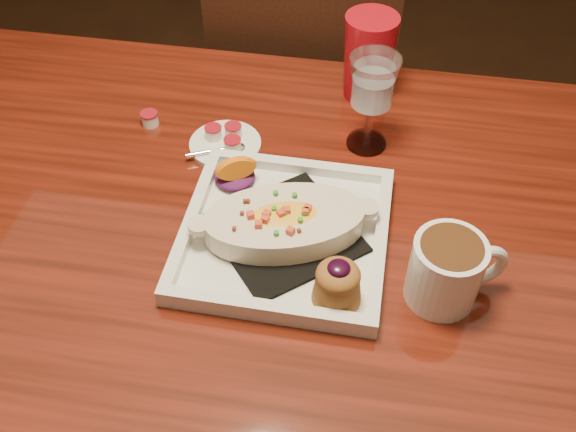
% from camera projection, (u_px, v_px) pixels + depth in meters
% --- Properties ---
extents(floor, '(7.00, 7.00, 0.00)m').
position_uv_depth(floor, '(262.00, 432.00, 1.53)').
color(floor, black).
rests_on(floor, ground).
extents(table, '(1.50, 0.90, 0.75)m').
position_uv_depth(table, '(251.00, 260.00, 1.05)').
color(table, maroon).
rests_on(table, floor).
extents(chair_far, '(0.42, 0.42, 0.93)m').
position_uv_depth(chair_far, '(306.00, 102.00, 1.58)').
color(chair_far, black).
rests_on(chair_far, floor).
extents(plate, '(0.30, 0.30, 0.08)m').
position_uv_depth(plate, '(288.00, 231.00, 0.93)').
color(plate, white).
rests_on(plate, table).
extents(coffee_mug, '(0.13, 0.10, 0.10)m').
position_uv_depth(coffee_mug, '(448.00, 269.00, 0.85)').
color(coffee_mug, white).
rests_on(coffee_mug, table).
extents(goblet, '(0.08, 0.08, 0.17)m').
position_uv_depth(goblet, '(373.00, 87.00, 1.02)').
color(goblet, silver).
rests_on(goblet, table).
extents(saucer, '(0.12, 0.12, 0.08)m').
position_uv_depth(saucer, '(225.00, 142.00, 1.09)').
color(saucer, white).
rests_on(saucer, table).
extents(creamer_loose, '(0.03, 0.03, 0.02)m').
position_uv_depth(creamer_loose, '(150.00, 118.00, 1.13)').
color(creamer_loose, white).
rests_on(creamer_loose, table).
extents(red_tumbler, '(0.09, 0.09, 0.16)m').
position_uv_depth(red_tumbler, '(369.00, 57.00, 1.15)').
color(red_tumbler, red).
rests_on(red_tumbler, table).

